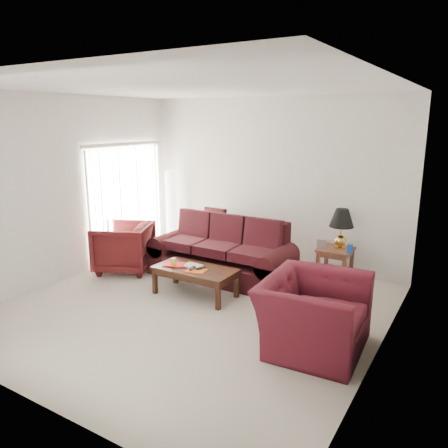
% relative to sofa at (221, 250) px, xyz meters
% --- Properties ---
extents(floor, '(5.00, 5.00, 0.00)m').
position_rel_sofa_xyz_m(floor, '(0.30, -1.25, -0.49)').
color(floor, beige).
rests_on(floor, ground).
extents(blinds, '(0.10, 2.00, 2.16)m').
position_rel_sofa_xyz_m(blinds, '(-2.12, 0.05, 0.59)').
color(blinds, silver).
rests_on(blinds, ground).
extents(sofa, '(2.45, 1.14, 0.98)m').
position_rel_sofa_xyz_m(sofa, '(0.00, 0.00, 0.00)').
color(sofa, black).
rests_on(sofa, ground).
extents(throw_pillow, '(0.44, 0.22, 0.45)m').
position_rel_sofa_xyz_m(throw_pillow, '(-0.69, 0.88, 0.26)').
color(throw_pillow, black).
rests_on(throw_pillow, sofa).
extents(end_table, '(0.54, 0.54, 0.57)m').
position_rel_sofa_xyz_m(end_table, '(1.69, 0.80, -0.21)').
color(end_table, '#4B2019').
rests_on(end_table, ground).
extents(table_lamp, '(0.41, 0.41, 0.65)m').
position_rel_sofa_xyz_m(table_lamp, '(1.74, 0.84, 0.40)').
color(table_lamp, gold).
rests_on(table_lamp, end_table).
extents(clock, '(0.16, 0.09, 0.15)m').
position_rel_sofa_xyz_m(clock, '(1.48, 0.70, 0.15)').
color(clock, silver).
rests_on(clock, end_table).
extents(blue_canister, '(0.10, 0.10, 0.14)m').
position_rel_sofa_xyz_m(blue_canister, '(1.95, 0.67, 0.15)').
color(blue_canister, '#1843A1').
rests_on(blue_canister, end_table).
extents(picture_frame, '(0.18, 0.19, 0.05)m').
position_rel_sofa_xyz_m(picture_frame, '(1.53, 0.99, 0.15)').
color(picture_frame, silver).
rests_on(picture_frame, end_table).
extents(floor_lamp, '(0.31, 0.31, 1.63)m').
position_rel_sofa_xyz_m(floor_lamp, '(-1.76, 0.95, 0.32)').
color(floor_lamp, white).
rests_on(floor_lamp, ground).
extents(armchair_left, '(1.23, 1.22, 0.85)m').
position_rel_sofa_xyz_m(armchair_left, '(-1.64, -0.57, -0.07)').
color(armchair_left, '#400E10').
rests_on(armchair_left, ground).
extents(armchair_right, '(1.19, 1.34, 0.83)m').
position_rel_sofa_xyz_m(armchair_right, '(2.12, -1.39, -0.08)').
color(armchair_right, '#461019').
rests_on(armchair_right, ground).
extents(coffee_table, '(1.26, 0.66, 0.43)m').
position_rel_sofa_xyz_m(coffee_table, '(0.07, -0.85, -0.27)').
color(coffee_table, black).
rests_on(coffee_table, ground).
extents(magazine_red, '(0.37, 0.32, 0.02)m').
position_rel_sofa_xyz_m(magazine_red, '(-0.28, -0.90, -0.05)').
color(magazine_red, '#B21411').
rests_on(magazine_red, coffee_table).
extents(magazine_white, '(0.28, 0.21, 0.02)m').
position_rel_sofa_xyz_m(magazine_white, '(-0.02, -0.79, -0.05)').
color(magazine_white, silver).
rests_on(magazine_white, coffee_table).
extents(magazine_orange, '(0.32, 0.27, 0.02)m').
position_rel_sofa_xyz_m(magazine_orange, '(0.16, -0.95, -0.05)').
color(magazine_orange, '#CB4D17').
rests_on(magazine_orange, coffee_table).
extents(remote_a, '(0.09, 0.17, 0.02)m').
position_rel_sofa_xyz_m(remote_a, '(0.08, -0.94, -0.03)').
color(remote_a, black).
rests_on(remote_a, coffee_table).
extents(remote_b, '(0.09, 0.16, 0.02)m').
position_rel_sofa_xyz_m(remote_b, '(0.18, -0.86, -0.03)').
color(remote_b, black).
rests_on(remote_b, coffee_table).
extents(yellow_glass, '(0.09, 0.09, 0.13)m').
position_rel_sofa_xyz_m(yellow_glass, '(-0.26, -0.95, 0.01)').
color(yellow_glass, yellow).
rests_on(yellow_glass, coffee_table).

